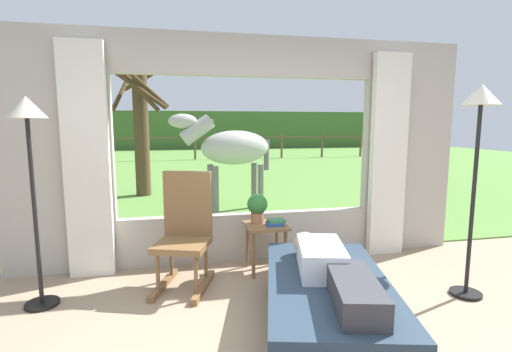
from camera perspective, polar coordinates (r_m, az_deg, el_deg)
The scene contains 16 objects.
back_wall_with_window at distance 4.29m, azimuth -1.27°, elevation 3.46°, with size 5.20×0.12×2.55m.
curtain_panel_left at distance 4.18m, azimuth -24.32°, elevation 1.97°, with size 0.44×0.10×2.40m, color silver.
curtain_panel_right at distance 4.77m, azimuth 19.45°, elevation 2.87°, with size 0.44×0.10×2.40m, color silver.
outdoor_pasture_lawn at distance 15.20m, azimuth -8.87°, elevation 1.85°, with size 36.00×21.68×0.02m, color #568438.
distant_hill_ridge at distance 24.96m, azimuth -10.17°, elevation 6.88°, with size 36.00×2.00×2.40m, color #41642E.
recliner_sofa at distance 3.08m, azimuth 10.75°, elevation -18.50°, with size 1.29×1.87×0.42m.
reclining_person at distance 2.91m, azimuth 11.28°, elevation -13.54°, with size 0.48×1.42×0.22m.
rocking_chair at distance 3.76m, azimuth -10.71°, elevation -8.22°, with size 0.65×0.79×1.12m.
side_table at distance 4.06m, azimuth 1.50°, elevation -8.62°, with size 0.44×0.44×0.52m.
potted_plant at distance 4.03m, azimuth 0.20°, elevation -4.67°, with size 0.22×0.22×0.32m.
book_stack at distance 3.99m, azimuth 2.96°, elevation -7.05°, with size 0.21×0.15×0.07m.
floor_lamp_left at distance 3.64m, azimuth -31.26°, elevation 4.87°, with size 0.32×0.32×1.81m.
floor_lamp_right at distance 3.85m, azimuth 30.77°, elevation 6.40°, with size 0.32×0.32×1.92m.
horse at distance 6.62m, azimuth -3.83°, elevation 4.18°, with size 1.82×0.77×1.73m.
pasture_tree at distance 8.53m, azimuth -17.06°, elevation 7.25°, with size 1.40×1.37×3.00m.
pasture_fence_line at distance 16.93m, azimuth -9.26°, elevation 4.95°, with size 16.10×0.10×1.10m.
Camera 1 is at (-0.79, -1.94, 1.58)m, focal length 26.33 mm.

